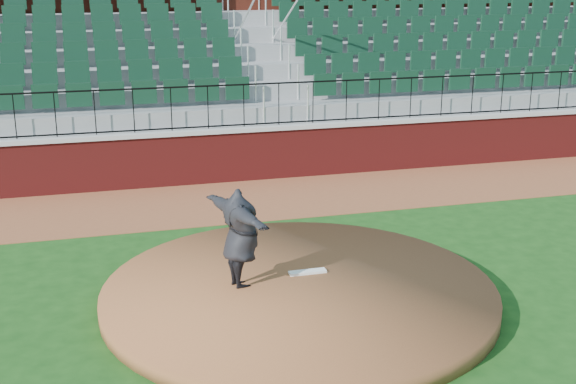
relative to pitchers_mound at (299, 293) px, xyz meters
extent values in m
plane|color=#154212|center=(0.23, -0.01, -0.12)|extent=(90.00, 90.00, 0.00)
cube|color=brown|center=(0.23, 5.39, -0.12)|extent=(34.00, 3.20, 0.01)
cube|color=maroon|center=(0.23, 6.99, 0.47)|extent=(34.00, 0.35, 1.20)
cube|color=#B7B7B7|center=(0.23, 6.99, 1.12)|extent=(34.00, 0.45, 0.10)
cube|color=maroon|center=(0.23, 12.52, 2.62)|extent=(34.00, 0.50, 5.50)
cylinder|color=brown|center=(0.00, 0.00, 0.00)|extent=(6.02, 6.02, 0.25)
cube|color=white|center=(0.27, 0.44, 0.15)|extent=(0.60, 0.15, 0.04)
imported|color=black|center=(-0.85, 0.25, 0.90)|extent=(0.99, 1.98, 1.55)
camera|label=1|loc=(-2.97, -10.21, 4.80)|focal=47.02mm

